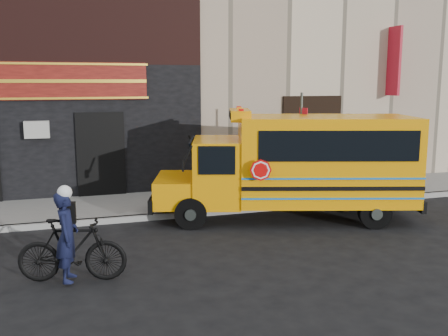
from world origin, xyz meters
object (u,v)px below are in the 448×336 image
object	(u,v)px
bicycle	(72,250)
cyclist	(67,239)
school_bus	(299,163)
sign_pole	(301,146)

from	to	relation	value
bicycle	cyclist	distance (m)	0.26
bicycle	cyclist	world-z (taller)	cyclist
cyclist	school_bus	bearing A→B (deg)	-56.17
sign_pole	school_bus	bearing A→B (deg)	-117.95
school_bus	bicycle	size ratio (longest dim) A/B	3.66
school_bus	sign_pole	distance (m)	1.01
school_bus	bicycle	distance (m)	6.48
bicycle	cyclist	xyz separation A→B (m)	(-0.07, -0.07, 0.24)
school_bus	bicycle	xyz separation A→B (m)	(-5.83, -2.69, -0.92)
sign_pole	bicycle	bearing A→B (deg)	-150.62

